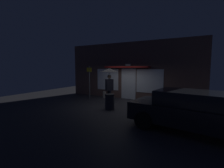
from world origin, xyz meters
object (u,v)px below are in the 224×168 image
object	(u,v)px
sidewalk_bollard	(104,95)
sidewalk_bollard_2	(156,100)
street_sign_post	(89,80)
trash_bin	(110,102)
parked_car	(193,111)
person_with_umbrella	(109,76)

from	to	relation	value
sidewalk_bollard	sidewalk_bollard_2	bearing A→B (deg)	-6.31
street_sign_post	trash_bin	distance (m)	3.48
parked_car	sidewalk_bollard	world-z (taller)	parked_car
person_with_umbrella	street_sign_post	bearing A→B (deg)	-79.16
parked_car	sidewalk_bollard	distance (m)	7.19
street_sign_post	trash_bin	world-z (taller)	street_sign_post
parked_car	street_sign_post	distance (m)	7.52
parked_car	sidewalk_bollard_2	size ratio (longest dim) A/B	7.52
trash_bin	sidewalk_bollard	bearing A→B (deg)	126.17
person_with_umbrella	sidewalk_bollard_2	bearing A→B (deg)	146.10
sidewalk_bollard	person_with_umbrella	bearing A→B (deg)	-50.27
parked_car	person_with_umbrella	bearing A→B (deg)	162.25
parked_car	sidewalk_bollard	xyz separation A→B (m)	(-6.02, 3.90, -0.49)
person_with_umbrella	street_sign_post	world-z (taller)	street_sign_post
street_sign_post	trash_bin	xyz separation A→B (m)	(2.76, -1.92, -0.92)
parked_car	sidewalk_bollard_2	xyz separation A→B (m)	(-2.08, 3.46, -0.43)
parked_car	sidewalk_bollard	size ratio (longest dim) A/B	9.43
street_sign_post	sidewalk_bollard	distance (m)	1.56
person_with_umbrella	sidewalk_bollard_2	xyz separation A→B (m)	(2.61, 1.16, -1.43)
person_with_umbrella	sidewalk_bollard	xyz separation A→B (m)	(-1.33, 1.60, -1.49)
street_sign_post	sidewalk_bollard_2	xyz separation A→B (m)	(4.72, 0.34, -1.03)
person_with_umbrella	sidewalk_bollard_2	distance (m)	3.19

